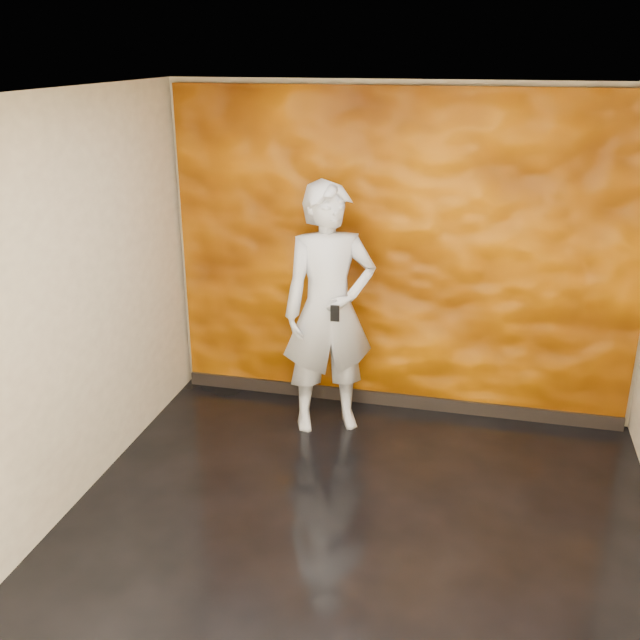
{
  "coord_description": "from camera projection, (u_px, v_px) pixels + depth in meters",
  "views": [
    {
      "loc": [
        0.68,
        -3.81,
        3.04
      ],
      "look_at": [
        -0.5,
        1.15,
        1.07
      ],
      "focal_mm": 40.0,
      "sensor_mm": 36.0,
      "label": 1
    }
  ],
  "objects": [
    {
      "name": "room",
      "position": [
        358.0,
        344.0,
        4.2
      ],
      "size": [
        4.02,
        4.02,
        2.81
      ],
      "color": "black",
      "rests_on": "ground"
    },
    {
      "name": "feature_wall",
      "position": [
        401.0,
        257.0,
        5.98
      ],
      "size": [
        3.9,
        0.06,
        2.75
      ],
      "primitive_type": "cube",
      "color": "#D66F00",
      "rests_on": "ground"
    },
    {
      "name": "baseboard",
      "position": [
        394.0,
        399.0,
        6.42
      ],
      "size": [
        3.9,
        0.04,
        0.12
      ],
      "primitive_type": "cube",
      "color": "black",
      "rests_on": "ground"
    },
    {
      "name": "man",
      "position": [
        329.0,
        310.0,
        5.76
      ],
      "size": [
        0.9,
        0.76,
        2.08
      ],
      "primitive_type": "imported",
      "rotation": [
        0.0,
        0.0,
        0.42
      ],
      "color": "#A4ABB4",
      "rests_on": "ground"
    },
    {
      "name": "phone",
      "position": [
        335.0,
        313.0,
        5.48
      ],
      "size": [
        0.07,
        0.02,
        0.13
      ],
      "primitive_type": "cube",
      "rotation": [
        0.0,
        0.0,
        0.04
      ],
      "color": "black",
      "rests_on": "man"
    }
  ]
}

